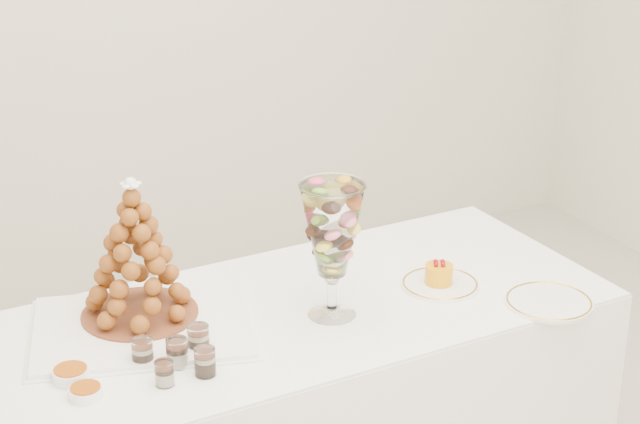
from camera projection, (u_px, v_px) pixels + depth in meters
lace_tray at (142, 328)px, 2.87m from camera, size 0.67×0.56×0.02m
macaron_vase at (332, 232)px, 2.87m from camera, size 0.18×0.18×0.38m
cake_plate at (440, 285)px, 3.13m from camera, size 0.23×0.23×0.01m
spare_plate at (549, 302)px, 3.02m from camera, size 0.25×0.25×0.01m
verrine_a at (143, 353)px, 2.70m from camera, size 0.06×0.06×0.07m
verrine_b at (177, 353)px, 2.69m from camera, size 0.06×0.06×0.08m
verrine_c at (198, 339)px, 2.76m from camera, size 0.06×0.06×0.08m
verrine_d at (164, 373)px, 2.61m from camera, size 0.06×0.06×0.06m
verrine_e at (205, 362)px, 2.65m from camera, size 0.06×0.06×0.07m
ramekin_back at (71, 375)px, 2.64m from camera, size 0.09×0.09×0.03m
ramekin_front at (86, 393)px, 2.57m from camera, size 0.08×0.08×0.03m
croquembouche at (135, 250)px, 2.85m from camera, size 0.32×0.32×0.40m
mousse_cake at (439, 274)px, 3.11m from camera, size 0.08×0.08×0.07m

